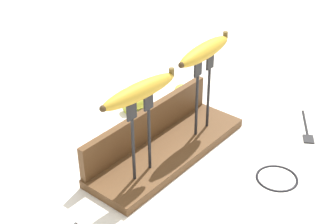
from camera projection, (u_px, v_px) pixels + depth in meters
ground_plane at (168, 154)px, 1.20m from camera, size 3.00×3.00×0.00m
wooden_board at (168, 151)px, 1.19m from camera, size 0.44×0.14×0.02m
board_backstop at (148, 124)px, 1.20m from camera, size 0.43×0.02×0.08m
fork_stand_left at (141, 131)px, 1.04m from camera, size 0.08×0.01×0.19m
fork_stand_right at (203, 89)px, 1.19m from camera, size 0.07×0.01×0.20m
banana_raised_left at (140, 91)px, 0.99m from camera, size 0.20×0.05×0.04m
banana_raised_right at (205, 51)px, 1.13m from camera, size 0.20×0.05×0.04m
fork_fallen_far at (307, 130)px, 1.28m from camera, size 0.14×0.10×0.01m
banana_chunk_near at (182, 94)px, 1.41m from camera, size 0.06×0.06×0.04m
banana_chunk_far at (134, 104)px, 1.36m from camera, size 0.06×0.05×0.04m
wire_coil at (277, 177)px, 1.12m from camera, size 0.10×0.10×0.01m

